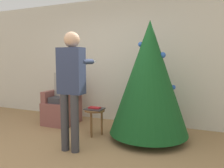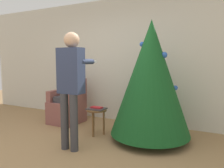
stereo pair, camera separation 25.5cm
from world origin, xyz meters
name	(u,v)px [view 1 (the left image)]	position (x,y,z in m)	size (l,w,h in m)	color
ground_plane	(51,160)	(0.00, 0.00, 0.00)	(14.00, 14.00, 0.00)	#99754C
wall_back	(114,61)	(0.00, 2.23, 1.35)	(8.00, 0.06, 2.70)	beige
christmas_tree	(149,78)	(1.03, 1.31, 1.06)	(1.33, 1.33, 2.01)	brown
armchair	(63,107)	(-0.90, 1.54, 0.35)	(0.61, 0.67, 0.96)	brown
person_seated	(62,90)	(-0.90, 1.52, 0.72)	(0.36, 0.46, 1.29)	#38383D
person_standing	(71,80)	(0.08, 0.41, 1.06)	(0.41, 0.57, 1.77)	#38383D
side_stool	(95,114)	(0.09, 1.12, 0.39)	(0.37, 0.37, 0.47)	brown
laptop	(95,109)	(0.09, 1.12, 0.48)	(0.32, 0.26, 0.02)	#38383D
book	(95,108)	(0.09, 1.12, 0.51)	(0.21, 0.11, 0.02)	#B21E23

